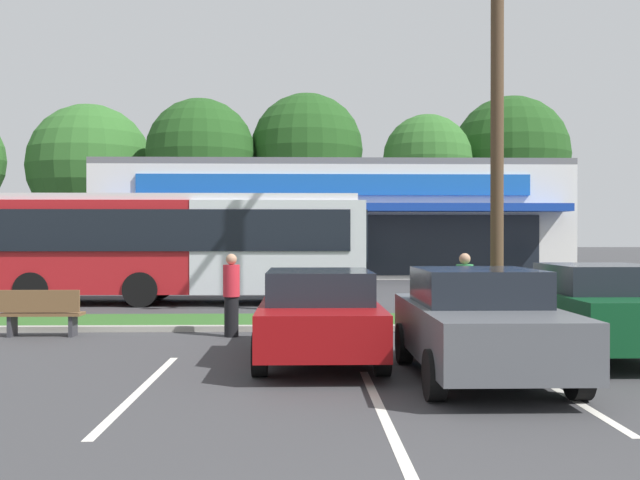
{
  "coord_description": "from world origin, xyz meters",
  "views": [
    {
      "loc": [
        -0.81,
        -2.38,
        2.04
      ],
      "look_at": [
        -0.3,
        18.1,
        1.91
      ],
      "focal_mm": 39.97,
      "sensor_mm": 36.0,
      "label": 1
    }
  ],
  "objects_px": {
    "car_0": "(319,313)",
    "city_bus": "(178,245)",
    "pedestrian_by_pole": "(465,295)",
    "bus_stop_bench": "(41,312)",
    "car_2": "(480,323)",
    "pedestrian_mid": "(231,295)",
    "utility_pole": "(492,63)",
    "car_5": "(596,309)",
    "car_3": "(221,269)"
  },
  "relations": [
    {
      "from": "bus_stop_bench",
      "to": "car_5",
      "type": "bearing_deg",
      "value": 166.0
    },
    {
      "from": "pedestrian_by_pole",
      "to": "pedestrian_mid",
      "type": "relative_size",
      "value": 1.01
    },
    {
      "from": "bus_stop_bench",
      "to": "car_5",
      "type": "height_order",
      "value": "car_5"
    },
    {
      "from": "city_bus",
      "to": "pedestrian_by_pole",
      "type": "distance_m",
      "value": 10.17
    },
    {
      "from": "car_2",
      "to": "car_5",
      "type": "height_order",
      "value": "same"
    },
    {
      "from": "car_2",
      "to": "utility_pole",
      "type": "bearing_deg",
      "value": 163.56
    },
    {
      "from": "city_bus",
      "to": "pedestrian_mid",
      "type": "xyz_separation_m",
      "value": [
        2.32,
        -7.13,
        -0.92
      ]
    },
    {
      "from": "city_bus",
      "to": "pedestrian_by_pole",
      "type": "xyz_separation_m",
      "value": [
        7.0,
        -7.33,
        -0.92
      ]
    },
    {
      "from": "car_2",
      "to": "pedestrian_by_pole",
      "type": "height_order",
      "value": "pedestrian_by_pole"
    },
    {
      "from": "utility_pole",
      "to": "bus_stop_bench",
      "type": "distance_m",
      "value": 11.26
    },
    {
      "from": "city_bus",
      "to": "pedestrian_mid",
      "type": "relative_size",
      "value": 6.72
    },
    {
      "from": "city_bus",
      "to": "car_2",
      "type": "xyz_separation_m",
      "value": [
        6.27,
        -11.43,
        -0.97
      ]
    },
    {
      "from": "car_3",
      "to": "city_bus",
      "type": "bearing_deg",
      "value": -97.27
    },
    {
      "from": "car_3",
      "to": "pedestrian_by_pole",
      "type": "height_order",
      "value": "pedestrian_by_pole"
    },
    {
      "from": "city_bus",
      "to": "car_0",
      "type": "height_order",
      "value": "city_bus"
    },
    {
      "from": "bus_stop_bench",
      "to": "car_2",
      "type": "bearing_deg",
      "value": 150.61
    },
    {
      "from": "utility_pole",
      "to": "car_5",
      "type": "relative_size",
      "value": 2.7
    },
    {
      "from": "city_bus",
      "to": "car_3",
      "type": "bearing_deg",
      "value": 83.0
    },
    {
      "from": "city_bus",
      "to": "bus_stop_bench",
      "type": "height_order",
      "value": "city_bus"
    },
    {
      "from": "car_0",
      "to": "car_5",
      "type": "relative_size",
      "value": 1.09
    },
    {
      "from": "city_bus",
      "to": "bus_stop_bench",
      "type": "distance_m",
      "value": 7.32
    },
    {
      "from": "city_bus",
      "to": "bus_stop_bench",
      "type": "bearing_deg",
      "value": -101.76
    },
    {
      "from": "car_2",
      "to": "pedestrian_mid",
      "type": "height_order",
      "value": "pedestrian_mid"
    },
    {
      "from": "car_0",
      "to": "car_3",
      "type": "distance_m",
      "value": 15.61
    },
    {
      "from": "car_0",
      "to": "pedestrian_by_pole",
      "type": "distance_m",
      "value": 3.89
    },
    {
      "from": "bus_stop_bench",
      "to": "pedestrian_by_pole",
      "type": "distance_m",
      "value": 8.51
    },
    {
      "from": "city_bus",
      "to": "utility_pole",
      "type": "bearing_deg",
      "value": -32.08
    },
    {
      "from": "car_2",
      "to": "bus_stop_bench",
      "type": "bearing_deg",
      "value": -119.39
    },
    {
      "from": "car_2",
      "to": "pedestrian_by_pole",
      "type": "distance_m",
      "value": 4.17
    },
    {
      "from": "car_3",
      "to": "pedestrian_by_pole",
      "type": "relative_size",
      "value": 2.59
    },
    {
      "from": "utility_pole",
      "to": "pedestrian_mid",
      "type": "relative_size",
      "value": 6.8
    },
    {
      "from": "car_0",
      "to": "car_2",
      "type": "relative_size",
      "value": 1.1
    },
    {
      "from": "car_0",
      "to": "city_bus",
      "type": "bearing_deg",
      "value": 22.25
    },
    {
      "from": "car_0",
      "to": "car_2",
      "type": "height_order",
      "value": "car_2"
    },
    {
      "from": "bus_stop_bench",
      "to": "car_2",
      "type": "relative_size",
      "value": 0.38
    },
    {
      "from": "city_bus",
      "to": "car_5",
      "type": "relative_size",
      "value": 2.67
    },
    {
      "from": "bus_stop_bench",
      "to": "car_0",
      "type": "bearing_deg",
      "value": 153.38
    },
    {
      "from": "car_5",
      "to": "bus_stop_bench",
      "type": "bearing_deg",
      "value": 76.0
    },
    {
      "from": "car_2",
      "to": "car_3",
      "type": "relative_size",
      "value": 0.96
    },
    {
      "from": "city_bus",
      "to": "pedestrian_mid",
      "type": "bearing_deg",
      "value": -71.71
    },
    {
      "from": "car_0",
      "to": "pedestrian_by_pole",
      "type": "bearing_deg",
      "value": -50.11
    },
    {
      "from": "car_0",
      "to": "pedestrian_by_pole",
      "type": "height_order",
      "value": "pedestrian_by_pole"
    },
    {
      "from": "pedestrian_mid",
      "to": "utility_pole",
      "type": "bearing_deg",
      "value": -126.88
    },
    {
      "from": "utility_pole",
      "to": "pedestrian_by_pole",
      "type": "relative_size",
      "value": 6.74
    },
    {
      "from": "bus_stop_bench",
      "to": "car_3",
      "type": "distance_m",
      "value": 12.68
    },
    {
      "from": "car_0",
      "to": "car_5",
      "type": "xyz_separation_m",
      "value": [
        4.69,
        0.22,
        0.04
      ]
    },
    {
      "from": "car_0",
      "to": "pedestrian_by_pole",
      "type": "xyz_separation_m",
      "value": [
        2.98,
        2.49,
        0.09
      ]
    },
    {
      "from": "pedestrian_by_pole",
      "to": "car_2",
      "type": "bearing_deg",
      "value": 149.3
    },
    {
      "from": "utility_pole",
      "to": "car_0",
      "type": "height_order",
      "value": "utility_pole"
    },
    {
      "from": "bus_stop_bench",
      "to": "pedestrian_mid",
      "type": "bearing_deg",
      "value": 178.87
    }
  ]
}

